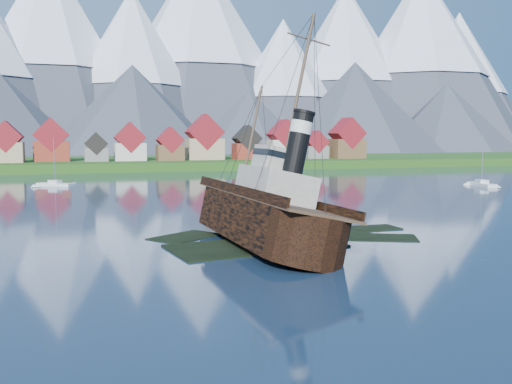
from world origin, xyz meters
name	(u,v)px	position (x,y,z in m)	size (l,w,h in m)	color
ground	(276,242)	(0.00, 0.00, 0.00)	(1400.00, 1400.00, 0.00)	#172A42
shoal	(284,241)	(1.78, 2.15, -0.35)	(31.71, 21.24, 1.14)	black
shore_bank	(132,167)	(0.00, 170.00, 0.00)	(600.00, 80.00, 3.20)	#274C15
seawall	(143,172)	(0.00, 132.00, 0.00)	(600.00, 2.50, 2.00)	#3F3D38
town	(39,145)	(-33.12, 152.18, 8.99)	(250.96, 16.69, 17.30)	maroon
mountains	(96,50)	(-0.79, 481.26, 89.34)	(965.00, 340.00, 205.00)	#2D333D
tugboat_wreck	(253,212)	(-2.22, 1.27, 3.28)	(7.69, 33.13, 26.26)	black
sailboat_c	(55,185)	(-25.80, 83.57, 0.27)	(8.77, 7.34, 11.87)	silver
sailboat_d	(482,185)	(70.15, 52.79, 0.30)	(4.08, 9.95, 13.21)	silver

